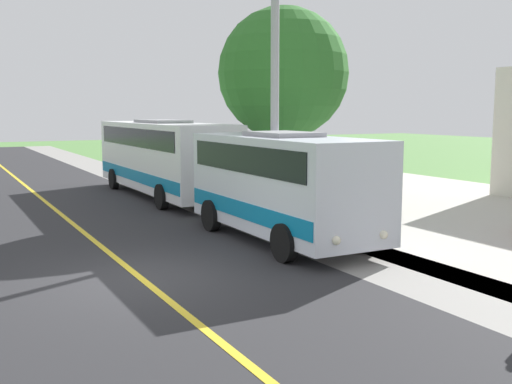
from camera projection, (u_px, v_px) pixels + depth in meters
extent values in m
plane|color=#548442|center=(140.00, 278.00, 12.48)|extent=(120.00, 120.00, 0.00)
cube|color=#28282B|center=(140.00, 278.00, 12.48)|extent=(8.00, 100.00, 0.01)
cube|color=gray|center=(345.00, 251.00, 14.90)|extent=(2.40, 100.00, 0.01)
cube|color=gold|center=(140.00, 278.00, 12.47)|extent=(0.16, 100.00, 0.00)
cube|color=silver|center=(283.00, 182.00, 15.92)|extent=(2.33, 6.64, 2.42)
cube|color=#0C72A5|center=(282.00, 207.00, 16.01)|extent=(2.37, 6.50, 0.44)
cube|color=black|center=(283.00, 157.00, 15.84)|extent=(2.37, 5.97, 0.70)
cube|color=gray|center=(283.00, 134.00, 15.75)|extent=(1.40, 1.99, 0.12)
cylinder|color=black|center=(366.00, 233.00, 14.81)|extent=(0.25, 0.90, 0.90)
cylinder|color=black|center=(284.00, 243.00, 13.73)|extent=(0.25, 0.90, 0.90)
cylinder|color=black|center=(281.00, 209.00, 18.41)|extent=(0.25, 0.90, 0.90)
cylinder|color=black|center=(211.00, 215.00, 17.33)|extent=(0.25, 0.90, 0.90)
sphere|color=#F2EACC|center=(383.00, 235.00, 13.42)|extent=(0.20, 0.20, 0.20)
sphere|color=#F2EACC|center=(336.00, 240.00, 12.82)|extent=(0.20, 0.20, 0.20)
cube|color=white|center=(163.00, 155.00, 24.23)|extent=(2.39, 10.19, 2.60)
cube|color=#0C72A5|center=(163.00, 174.00, 24.34)|extent=(2.43, 9.99, 0.44)
cube|color=black|center=(163.00, 137.00, 24.13)|extent=(2.43, 9.17, 0.70)
cube|color=gray|center=(162.00, 121.00, 24.05)|extent=(1.44, 3.06, 0.12)
cylinder|color=black|center=(224.00, 192.00, 22.19)|extent=(0.25, 0.90, 0.90)
cylinder|color=black|center=(161.00, 197.00, 21.07)|extent=(0.25, 0.90, 0.90)
cylinder|color=black|center=(165.00, 176.00, 27.72)|extent=(0.25, 0.90, 0.90)
cylinder|color=black|center=(114.00, 179.00, 26.60)|extent=(0.25, 0.90, 0.90)
sphere|color=#F2EACC|center=(234.00, 193.00, 20.19)|extent=(0.20, 0.20, 0.20)
sphere|color=#F2EACC|center=(197.00, 196.00, 19.58)|extent=(0.20, 0.20, 0.20)
cylinder|color=#9E9EA3|center=(275.00, 83.00, 17.01)|extent=(0.24, 0.24, 8.41)
cylinder|color=brown|center=(283.00, 165.00, 21.64)|extent=(0.36, 0.36, 3.02)
sphere|color=#2D6B28|center=(283.00, 73.00, 21.21)|extent=(4.61, 4.61, 4.61)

